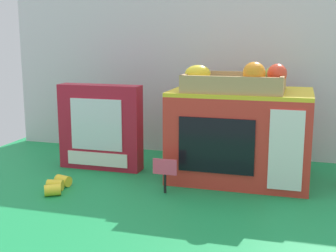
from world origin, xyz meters
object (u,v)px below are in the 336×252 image
loose_toy_banana (57,185)px  toy_microwave (240,135)px  food_groups_crate (239,82)px  price_sign (165,170)px  cookie_set_box (100,127)px

loose_toy_banana → toy_microwave: bearing=28.8°
food_groups_crate → price_sign: size_ratio=3.12×
toy_microwave → price_sign: size_ratio=4.20×
food_groups_crate → cookie_set_box: (-0.46, 0.01, -0.17)m
toy_microwave → cookie_set_box: 0.46m
toy_microwave → food_groups_crate: 0.17m
price_sign → loose_toy_banana: 0.32m
food_groups_crate → loose_toy_banana: food_groups_crate is taller
toy_microwave → food_groups_crate: size_ratio=1.35×
cookie_set_box → loose_toy_banana: (-0.03, -0.25, -0.13)m
toy_microwave → food_groups_crate: (-0.01, -0.03, 0.17)m
food_groups_crate → cookie_set_box: bearing=178.8°
cookie_set_box → price_sign: cookie_set_box is taller
price_sign → food_groups_crate: bearing=43.4°
toy_microwave → loose_toy_banana: toy_microwave is taller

